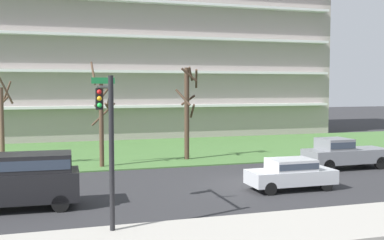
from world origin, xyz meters
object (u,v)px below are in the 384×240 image
object	(u,v)px
van_black_near_left	(15,177)
sedan_silver_center_left	(291,173)
tree_far_left	(2,122)
tree_left	(102,118)
tree_center	(187,109)
traffic_signal_mast	(106,124)
pickup_gray_center_right	(343,153)

from	to	relation	value
van_black_near_left	sedan_silver_center_left	xyz separation A→B (m)	(12.98, -0.00, -0.52)
tree_far_left	tree_left	xyz separation A→B (m)	(6.00, -1.14, 0.24)
tree_far_left	tree_center	size ratio (longest dim) A/B	0.88
tree_left	traffic_signal_mast	distance (m)	12.73
tree_center	traffic_signal_mast	bearing A→B (deg)	-117.89
tree_left	sedan_silver_center_left	xyz separation A→B (m)	(8.27, -9.47, -2.32)
tree_left	sedan_silver_center_left	world-z (taller)	tree_left
van_black_near_left	pickup_gray_center_right	xyz separation A→B (m)	(19.15, 4.50, -0.38)
sedan_silver_center_left	pickup_gray_center_right	distance (m)	7.63
pickup_gray_center_right	tree_center	bearing A→B (deg)	-37.37
tree_far_left	tree_center	xyz separation A→B (m)	(12.07, 0.11, 0.65)
traffic_signal_mast	van_black_near_left	bearing A→B (deg)	137.19
pickup_gray_center_right	van_black_near_left	bearing A→B (deg)	12.45
tree_far_left	tree_left	distance (m)	6.12
tree_left	tree_center	xyz separation A→B (m)	(6.07, 1.24, 0.41)
tree_left	van_black_near_left	xyz separation A→B (m)	(-4.71, -9.47, -1.79)
tree_far_left	traffic_signal_mast	world-z (taller)	tree_far_left
van_black_near_left	pickup_gray_center_right	size ratio (longest dim) A/B	0.97
traffic_signal_mast	tree_center	bearing A→B (deg)	62.11
tree_left	tree_center	bearing A→B (deg)	11.56
tree_left	pickup_gray_center_right	size ratio (longest dim) A/B	1.24
tree_far_left	traffic_signal_mast	distance (m)	14.59
sedan_silver_center_left	pickup_gray_center_right	size ratio (longest dim) A/B	0.81
tree_far_left	van_black_near_left	size ratio (longest dim) A/B	1.09
tree_far_left	pickup_gray_center_right	bearing A→B (deg)	-16.64
sedan_silver_center_left	tree_far_left	bearing A→B (deg)	143.36
tree_left	tree_center	world-z (taller)	tree_left
tree_far_left	tree_center	world-z (taller)	tree_center
sedan_silver_center_left	pickup_gray_center_right	bearing A→B (deg)	36.07
pickup_gray_center_right	sedan_silver_center_left	bearing A→B (deg)	35.34
tree_left	pickup_gray_center_right	distance (m)	15.43
tree_far_left	pickup_gray_center_right	xyz separation A→B (m)	(20.44, -6.11, -1.93)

